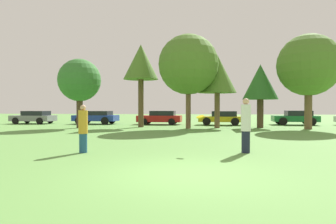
% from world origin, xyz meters
% --- Properties ---
extents(ground_plane, '(120.00, 120.00, 0.00)m').
position_xyz_m(ground_plane, '(0.00, 0.00, 0.00)').
color(ground_plane, '#5B8E42').
extents(person_thrower, '(0.33, 0.33, 1.70)m').
position_xyz_m(person_thrower, '(-3.74, 3.08, 0.86)').
color(person_thrower, navy).
rests_on(person_thrower, ground).
extents(person_catcher, '(0.35, 0.35, 1.93)m').
position_xyz_m(person_catcher, '(2.00, 3.72, 0.98)').
color(person_catcher, '#191E33').
rests_on(person_catcher, ground).
extents(frisbee, '(0.29, 0.28, 0.15)m').
position_xyz_m(frisbee, '(0.39, 3.53, 1.28)').
color(frisbee, yellow).
extents(tree_0, '(3.28, 3.28, 5.34)m').
position_xyz_m(tree_0, '(-9.02, 15.21, 3.66)').
color(tree_0, '#473323').
rests_on(tree_0, ground).
extents(tree_1, '(2.81, 2.81, 6.66)m').
position_xyz_m(tree_1, '(-4.50, 16.73, 5.15)').
color(tree_1, brown).
rests_on(tree_1, ground).
extents(tree_2, '(4.51, 4.51, 7.07)m').
position_xyz_m(tree_2, '(-0.62, 15.51, 4.80)').
color(tree_2, brown).
rests_on(tree_2, ground).
extents(tree_3, '(2.97, 2.97, 5.69)m').
position_xyz_m(tree_3, '(1.57, 16.55, 4.16)').
color(tree_3, brown).
rests_on(tree_3, ground).
extents(tree_4, '(2.72, 2.72, 4.94)m').
position_xyz_m(tree_4, '(4.91, 17.00, 3.52)').
color(tree_4, '#473323').
rests_on(tree_4, ground).
extents(tree_5, '(4.52, 4.52, 6.96)m').
position_xyz_m(tree_5, '(8.15, 16.00, 4.67)').
color(tree_5, brown).
rests_on(tree_5, ground).
extents(parked_car_grey, '(4.13, 2.14, 1.24)m').
position_xyz_m(parked_car_grey, '(-15.86, 20.42, 0.65)').
color(parked_car_grey, slate).
rests_on(parked_car_grey, ground).
extents(parked_car_blue, '(4.18, 2.21, 1.24)m').
position_xyz_m(parked_car_blue, '(-9.64, 20.62, 0.67)').
color(parked_car_blue, '#1E389E').
rests_on(parked_car_blue, ground).
extents(parked_car_red, '(4.13, 1.99, 1.27)m').
position_xyz_m(parked_car_red, '(-3.46, 20.47, 0.66)').
color(parked_car_red, red).
rests_on(parked_car_red, ground).
extents(parked_car_yellow, '(4.01, 2.04, 1.25)m').
position_xyz_m(parked_car_yellow, '(2.14, 20.30, 0.67)').
color(parked_car_yellow, gold).
rests_on(parked_car_yellow, ground).
extents(parked_car_green, '(3.95, 2.17, 1.30)m').
position_xyz_m(parked_car_green, '(8.81, 21.25, 0.69)').
color(parked_car_green, '#196633').
rests_on(parked_car_green, ground).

